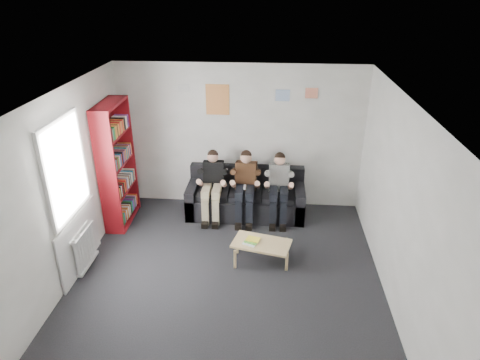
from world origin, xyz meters
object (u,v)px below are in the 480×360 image
object	(u,v)px
sofa	(246,198)
person_middle	(245,187)
person_right	(279,188)
coffee_table	(261,245)
person_left	(212,186)
bookshelf	(117,165)

from	to	relation	value
sofa	person_middle	size ratio (longest dim) A/B	1.70
sofa	person_right	xyz separation A→B (m)	(0.60, -0.19, 0.33)
coffee_table	person_middle	bearing A→B (deg)	104.36
person_left	person_right	distance (m)	1.19
bookshelf	person_middle	size ratio (longest dim) A/B	1.74
sofa	person_left	distance (m)	0.71
person_middle	person_right	bearing A→B (deg)	4.88
person_left	person_middle	xyz separation A→B (m)	(0.60, -0.00, 0.00)
bookshelf	coffee_table	world-z (taller)	bookshelf
bookshelf	person_left	world-z (taller)	bookshelf
bookshelf	person_right	world-z (taller)	bookshelf
coffee_table	person_left	size ratio (longest dim) A/B	0.69
coffee_table	person_left	bearing A→B (deg)	125.11
person_middle	person_left	bearing A→B (deg)	-175.36
sofa	bookshelf	size ratio (longest dim) A/B	0.98
person_left	person_right	xyz separation A→B (m)	(1.19, 0.00, -0.00)
bookshelf	person_left	distance (m)	1.69
person_left	person_middle	world-z (taller)	person_middle
person_left	person_middle	bearing A→B (deg)	-2.54
sofa	person_right	world-z (taller)	person_right
person_right	person_left	bearing A→B (deg)	-179.06
person_left	sofa	bearing A→B (deg)	15.60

